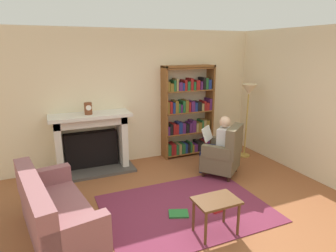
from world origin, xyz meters
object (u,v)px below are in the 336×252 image
Objects in this scene: mantel_clock at (88,109)px; side_table at (216,205)px; fireplace at (91,141)px; seated_reader at (219,143)px; floor_lamp at (248,96)px; bookshelf at (188,113)px; sofa_floral at (55,215)px; armchair_reading at (224,154)px.

mantel_clock is 0.39× the size of side_table.
seated_reader is (2.15, -1.13, 0.02)m from fireplace.
floor_lamp reaches higher than fireplace.
side_table is 0.35× the size of floor_lamp.
side_table is 3.14m from floor_lamp.
fireplace is 2.91m from side_table.
bookshelf is 3.54× the size of side_table.
fireplace is 0.66m from mantel_clock.
mantel_clock is 0.12× the size of sofa_floral.
armchair_reading is at bearing -28.87° from fireplace.
seated_reader is (0.06, -1.17, -0.33)m from bookshelf.
armchair_reading is at bearing -84.09° from bookshelf.
mantel_clock is 0.14× the size of floor_lamp.
side_table is at bearing 17.07° from seated_reader.
bookshelf is 2.94m from side_table.
bookshelf is (2.12, 0.13, -0.30)m from mantel_clock.
armchair_reading is 3.09m from sofa_floral.
fireplace is 0.77× the size of bookshelf.
fireplace is at bearing -179.09° from bookshelf.
fireplace is 2.54m from armchair_reading.
mantel_clock reaches higher than seated_reader.
fireplace is 3.35m from floor_lamp.
fireplace is at bearing -67.05° from seated_reader.
sofa_floral is 1.13× the size of floor_lamp.
bookshelf reaches higher than armchair_reading.
mantel_clock is (-0.03, -0.10, 0.66)m from fireplace.
fireplace is at bearing 170.09° from floor_lamp.
fireplace is 0.85× the size of sofa_floral.
fireplace reaches higher than sofa_floral.
bookshelf is 2.04× the size of armchair_reading.
seated_reader reaches higher than sofa_floral.
bookshelf is at bearing -123.31° from armchair_reading.
seated_reader is 2.04× the size of side_table.
bookshelf is 1.21m from seated_reader.
armchair_reading is at bearing 90.00° from seated_reader.
bookshelf reaches higher than fireplace.
armchair_reading is 1.51m from floor_lamp.
armchair_reading is (2.25, -1.12, -0.83)m from mantel_clock.
fireplace is 6.98× the size of mantel_clock.
seated_reader is 0.71× the size of floor_lamp.
mantel_clock is 3.28m from floor_lamp.
armchair_reading is (2.22, -1.22, -0.18)m from fireplace.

